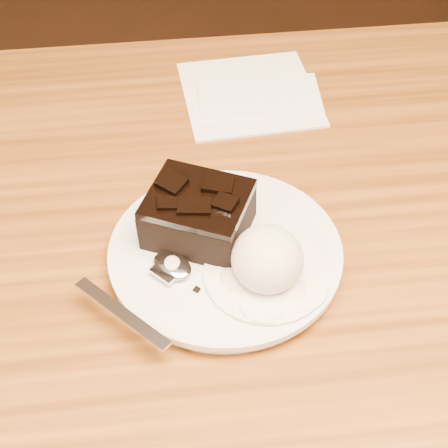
{
  "coord_description": "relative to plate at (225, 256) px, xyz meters",
  "views": [
    {
      "loc": [
        -0.05,
        -0.4,
        1.24
      ],
      "look_at": [
        -0.0,
        0.03,
        0.79
      ],
      "focal_mm": 56.14,
      "sensor_mm": 36.0,
      "label": 1
    }
  ],
  "objects": [
    {
      "name": "crumb_c",
      "position": [
        0.01,
        0.0,
        0.01
      ],
      "size": [
        0.01,
        0.01,
        0.0
      ],
      "primitive_type": "cube",
      "rotation": [
        0.0,
        0.0,
        0.64
      ],
      "color": "black",
      "rests_on": "plate"
    },
    {
      "name": "melt_puddle",
      "position": [
        0.03,
        -0.03,
        0.01
      ],
      "size": [
        0.11,
        0.11,
        0.0
      ],
      "primitive_type": "cylinder",
      "color": "white",
      "rests_on": "plate"
    },
    {
      "name": "ice_cream_scoop",
      "position": [
        0.03,
        -0.03,
        0.03
      ],
      "size": [
        0.06,
        0.07,
        0.05
      ],
      "primitive_type": "ellipsoid",
      "color": "silver",
      "rests_on": "plate"
    },
    {
      "name": "crumb_b",
      "position": [
        -0.03,
        -0.04,
        0.01
      ],
      "size": [
        0.01,
        0.01,
        0.0
      ],
      "primitive_type": "cube",
      "rotation": [
        0.0,
        0.0,
        0.85
      ],
      "color": "black",
      "rests_on": "plate"
    },
    {
      "name": "spoon",
      "position": [
        -0.05,
        -0.02,
        0.01
      ],
      "size": [
        0.13,
        0.13,
        0.01
      ],
      "primitive_type": null,
      "rotation": [
        0.0,
        0.0,
        0.75
      ],
      "color": "silver",
      "rests_on": "plate"
    },
    {
      "name": "crumb_d",
      "position": [
        0.03,
        -0.04,
        0.01
      ],
      "size": [
        0.01,
        0.01,
        0.0
      ],
      "primitive_type": "cube",
      "rotation": [
        0.0,
        0.0,
        0.4
      ],
      "color": "black",
      "rests_on": "plate"
    },
    {
      "name": "napkin",
      "position": [
        0.06,
        0.25,
        -0.01
      ],
      "size": [
        0.16,
        0.16,
        0.01
      ],
      "primitive_type": "cube",
      "rotation": [
        0.0,
        0.0,
        0.06
      ],
      "color": "white",
      "rests_on": "dining_table"
    },
    {
      "name": "crumb_a",
      "position": [
        0.0,
        -0.01,
        0.01
      ],
      "size": [
        0.01,
        0.01,
        0.0
      ],
      "primitive_type": "cube",
      "rotation": [
        0.0,
        0.0,
        0.77
      ],
      "color": "black",
      "rests_on": "plate"
    },
    {
      "name": "plate",
      "position": [
        0.0,
        0.0,
        0.0
      ],
      "size": [
        0.21,
        0.21,
        0.02
      ],
      "primitive_type": "cylinder",
      "color": "white",
      "rests_on": "dining_table"
    },
    {
      "name": "brownie",
      "position": [
        -0.02,
        0.02,
        0.03
      ],
      "size": [
        0.11,
        0.11,
        0.04
      ],
      "primitive_type": "cube",
      "rotation": [
        0.0,
        0.0,
        -0.45
      ],
      "color": "black",
      "rests_on": "plate"
    }
  ]
}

